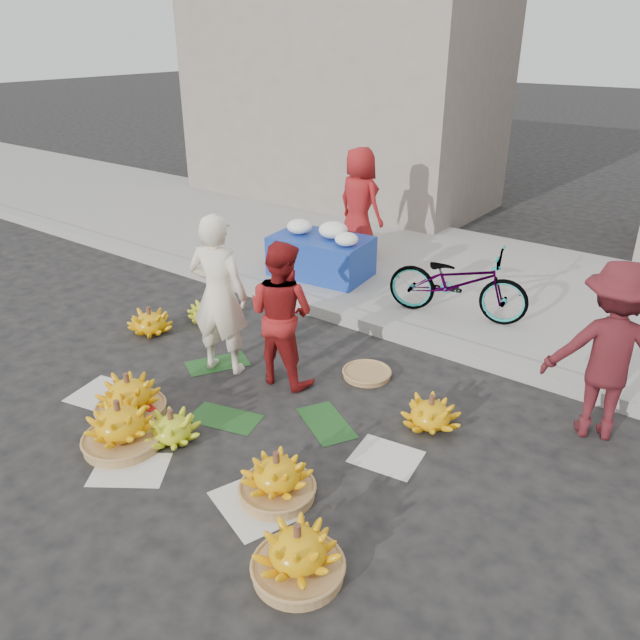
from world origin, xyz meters
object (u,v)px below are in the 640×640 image
Objects in this scene: banana_bunch_0 at (129,397)px; banana_bunch_4 at (277,478)px; vendor_cream at (219,295)px; flower_table at (322,253)px; bicycle at (458,282)px.

banana_bunch_4 is at bearing -1.37° from banana_bunch_0.
banana_bunch_0 is at bearing 67.66° from vendor_cream.
flower_table is 0.85× the size of bicycle.
banana_bunch_0 reaches higher than banana_bunch_4.
vendor_cream is at bearing 86.17° from banana_bunch_0.
banana_bunch_4 is 0.41× the size of flower_table.
banana_bunch_0 is at bearing 178.63° from banana_bunch_4.
banana_bunch_4 is 3.67m from bicycle.
flower_table is (-2.39, 3.79, 0.27)m from banana_bunch_4.
banana_bunch_4 is 0.35× the size of bicycle.
vendor_cream reaches higher than banana_bunch_0.
banana_bunch_4 is 2.22m from vendor_cream.
bicycle reaches higher than banana_bunch_0.
bicycle is (1.48, 2.46, -0.29)m from vendor_cream.
banana_bunch_4 is 0.34× the size of vendor_cream.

